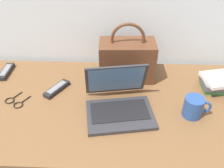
# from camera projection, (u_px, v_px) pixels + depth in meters

# --- Properties ---
(desk) EXTENTS (1.60, 0.76, 0.03)m
(desk) POSITION_uv_depth(u_px,v_px,m) (104.00, 105.00, 1.22)
(desk) COLOR brown
(desk) RESTS_ON ground
(laptop) EXTENTS (0.35, 0.34, 0.21)m
(laptop) POSITION_uv_depth(u_px,v_px,m) (118.00, 102.00, 1.15)
(laptop) COLOR #2D2D33
(laptop) RESTS_ON desk
(coffee_mug) EXTENTS (0.13, 0.09, 0.10)m
(coffee_mug) POSITION_uv_depth(u_px,v_px,m) (194.00, 107.00, 1.11)
(coffee_mug) COLOR #26478C
(coffee_mug) RESTS_ON desk
(remote_control_near) EXTENTS (0.12, 0.16, 0.02)m
(remote_control_near) POSITION_uv_depth(u_px,v_px,m) (57.00, 89.00, 1.29)
(remote_control_near) COLOR black
(remote_control_near) RESTS_ON desk
(remote_control_far) EXTENTS (0.05, 0.16, 0.02)m
(remote_control_far) POSITION_uv_depth(u_px,v_px,m) (6.00, 71.00, 1.42)
(remote_control_far) COLOR black
(remote_control_far) RESTS_ON desk
(eyeglasses) EXTENTS (0.13, 0.14, 0.01)m
(eyeglasses) POSITION_uv_depth(u_px,v_px,m) (14.00, 102.00, 1.21)
(eyeglasses) COLOR black
(eyeglasses) RESTS_ON desk
(handbag) EXTENTS (0.31, 0.17, 0.33)m
(handbag) POSITION_uv_depth(u_px,v_px,m) (127.00, 60.00, 1.33)
(handbag) COLOR #59331E
(handbag) RESTS_ON desk
(book_stack) EXTENTS (0.21, 0.18, 0.08)m
(book_stack) POSITION_uv_depth(u_px,v_px,m) (220.00, 83.00, 1.28)
(book_stack) COLOR #3F7F4C
(book_stack) RESTS_ON desk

